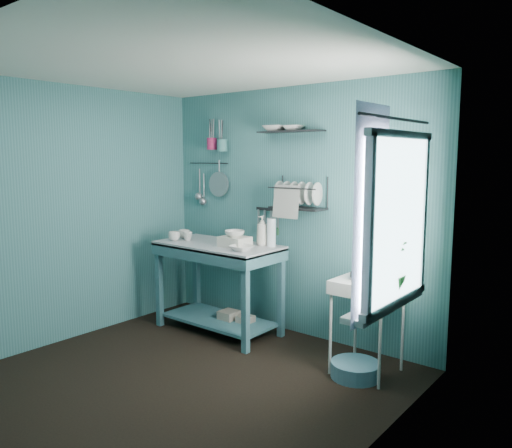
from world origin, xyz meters
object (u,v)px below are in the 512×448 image
Objects in this scene: dish_rack at (298,193)px; utensil_cup_teal at (222,145)px; work_counter at (218,288)px; floor_basin at (355,370)px; storage_tin_small at (245,325)px; frying_pan at (369,275)px; storage_tin_large at (229,321)px; colander at (219,184)px; mug_left at (174,236)px; potted_plant at (387,269)px; mug_right at (184,234)px; mug_mid at (188,236)px; soap_bottle at (262,231)px; water_bottle at (271,232)px; wash_tub at (235,242)px; utensil_cup_magenta at (212,144)px; hotplate_stand at (367,326)px.

dish_rack is 1.14m from utensil_cup_teal.
work_counter is 1.70m from floor_basin.
storage_tin_small is at bearing 18.53° from work_counter.
frying_pan is at bearing -9.96° from dish_rack.
work_counter is at bearing 176.29° from floor_basin.
dish_rack is 1.53m from storage_tin_large.
colander reaches higher than dish_rack.
mug_left is 2.57m from potted_plant.
dish_rack reaches higher than work_counter.
mug_mid is at bearing -26.57° from mug_right.
soap_bottle is 1.80m from potted_plant.
colander is at bearing 135.27° from work_counter.
frying_pan is (1.14, -0.18, -0.23)m from water_bottle.
utensil_cup_teal is at bearing 142.29° from wash_tub.
floor_basin is at bearing -16.18° from water_bottle.
utensil_cup_magenta reaches higher than soap_bottle.
soap_bottle is 1.28m from frying_pan.
wash_tub is (0.63, 0.04, 0.00)m from mug_mid.
floor_basin is at bearing -7.89° from storage_tin_small.
soap_bottle is at bearing -15.89° from utensil_cup_teal.
potted_plant is at bearing -15.00° from wash_tub.
storage_tin_small is at bearing -27.31° from colander.
potted_plant is 1.15m from floor_basin.
wash_tub is 0.94m from colander.
mug_mid is 1.09m from utensil_cup_magenta.
potted_plant is (1.82, -0.49, 0.08)m from wash_tub.
soap_bottle reaches higher than mug_right.
colander is (-0.91, 0.21, 0.43)m from water_bottle.
potted_plant reaches higher than floor_basin.
soap_bottle is 0.53m from dish_rack.
utensil_cup_magenta is 1.96m from storage_tin_large.
utensil_cup_teal is 0.29× the size of potted_plant.
mug_left is at bearing 172.24° from potted_plant.
mug_left is 1.13m from utensil_cup_magenta.
soap_bottle is at bearing -16.22° from colander.
storage_tin_small is at bearing 63.43° from wash_tub.
frying_pan is 1.36× the size of storage_tin_large.
utensil_cup_teal is at bearing 164.11° from soap_bottle.
potted_plant is (0.41, -0.55, 0.21)m from frying_pan.
wash_tub is 1.89m from potted_plant.
work_counter reaches higher than floor_basin.
hotplate_stand is at bearing 126.33° from potted_plant.
storage_tin_large is (-1.56, 0.01, -0.29)m from hotplate_stand.
mug_right is 0.61× the size of storage_tin_small.
potted_plant reaches higher than storage_tin_large.
mug_mid is 0.85m from soap_bottle.
soap_bottle is at bearing 162.15° from hotplate_stand.
potted_plant is at bearing -10.18° from work_counter.
dish_rack is (0.74, 0.35, 1.00)m from work_counter.
work_counter reaches higher than storage_tin_small.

